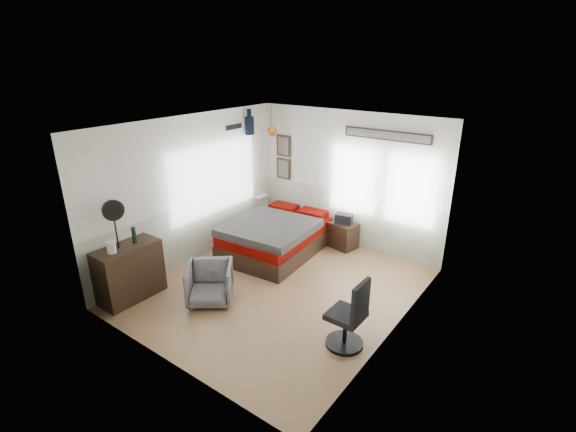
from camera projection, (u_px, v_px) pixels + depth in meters
name	position (u px, v px, depth m)	size (l,w,h in m)	color
ground_plane	(279.00, 288.00, 7.00)	(4.00, 4.50, 0.01)	#A88058
room_shell	(281.00, 193.00, 6.59)	(4.02, 4.52, 2.71)	silver
wall_decor	(294.00, 138.00, 8.31)	(3.55, 1.32, 1.44)	black
bed	(276.00, 237.00, 8.16)	(1.64, 2.20, 0.67)	#312218
dresser	(130.00, 272.00, 6.58)	(0.48, 1.00, 0.90)	#312218
armchair	(210.00, 283.00, 6.52)	(0.68, 0.70, 0.64)	slate
nightstand	(343.00, 235.00, 8.40)	(0.52, 0.42, 0.52)	#312218
task_chair	(349.00, 320.00, 5.45)	(0.51, 0.51, 1.02)	black
kettle	(111.00, 247.00, 6.18)	(0.16, 0.14, 0.18)	silver
bottle	(134.00, 235.00, 6.50)	(0.06, 0.06, 0.26)	black
stand_fan	(113.00, 211.00, 6.14)	(0.16, 0.31, 0.78)	black
black_bag	(344.00, 219.00, 8.27)	(0.33, 0.21, 0.19)	black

